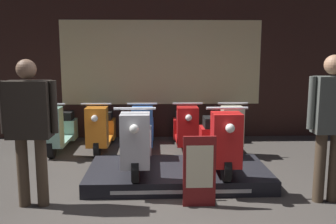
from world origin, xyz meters
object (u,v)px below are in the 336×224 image
object	(u,v)px
price_sign_board	(199,171)
scooter_display_right	(219,142)
scooter_backrow_2	(143,129)
person_left_browsing	(29,120)
person_right_browsing	(331,118)
scooter_backrow_4	(226,128)
scooter_backrow_0	(59,130)
scooter_backrow_3	(185,129)
scooter_display_left	(137,142)
scooter_backrow_1	(101,129)

from	to	relation	value
price_sign_board	scooter_display_right	bearing A→B (deg)	66.44
scooter_backrow_2	price_sign_board	size ratio (longest dim) A/B	1.86
scooter_backrow_2	person_left_browsing	world-z (taller)	person_left_browsing
person_left_browsing	person_right_browsing	distance (m)	3.45
scooter_backrow_2	scooter_backrow_4	xyz separation A→B (m)	(1.53, 0.00, 0.00)
person_left_browsing	price_sign_board	xyz separation A→B (m)	(1.92, -0.09, -0.60)
scooter_backrow_0	scooter_backrow_3	bearing A→B (deg)	0.00
scooter_display_right	price_sign_board	distance (m)	0.92
scooter_display_right	scooter_backrow_4	size ratio (longest dim) A/B	1.00
scooter_display_left	scooter_display_right	size ratio (longest dim) A/B	1.00
scooter_backrow_1	scooter_backrow_4	size ratio (longest dim) A/B	1.00
scooter_backrow_2	person_right_browsing	xyz separation A→B (m)	(2.25, -2.52, 0.65)
price_sign_board	person_left_browsing	bearing A→B (deg)	177.39
scooter_backrow_1	price_sign_board	world-z (taller)	scooter_backrow_1
scooter_display_left	scooter_backrow_1	distance (m)	1.93
scooter_backrow_0	scooter_backrow_1	world-z (taller)	same
scooter_backrow_2	scooter_backrow_3	distance (m)	0.76
person_left_browsing	scooter_backrow_1	bearing A→B (deg)	80.09
scooter_backrow_0	person_left_browsing	xyz separation A→B (m)	(0.32, -2.52, 0.65)
scooter_backrow_4	person_right_browsing	xyz separation A→B (m)	(0.72, -2.52, 0.65)
scooter_backrow_4	price_sign_board	bearing A→B (deg)	-107.26
scooter_display_right	person_left_browsing	world-z (taller)	person_left_browsing
scooter_display_left	scooter_backrow_0	world-z (taller)	scooter_display_left
scooter_display_left	scooter_backrow_0	size ratio (longest dim) A/B	1.00
price_sign_board	scooter_backrow_0	bearing A→B (deg)	130.73
scooter_backrow_2	scooter_backrow_4	bearing A→B (deg)	0.00
scooter_backrow_0	scooter_backrow_1	xyz separation A→B (m)	(0.76, 0.00, 0.00)
scooter_backrow_4	scooter_backrow_0	bearing A→B (deg)	180.00
scooter_display_right	scooter_backrow_1	distance (m)	2.57
scooter_backrow_4	price_sign_board	xyz separation A→B (m)	(-0.81, -2.61, 0.05)
scooter_backrow_0	scooter_backrow_2	xyz separation A→B (m)	(1.53, 0.00, 0.00)
scooter_display_right	scooter_backrow_2	xyz separation A→B (m)	(-1.08, 1.77, -0.19)
scooter_backrow_2	scooter_display_right	bearing A→B (deg)	-58.60
scooter_display_left	person_left_browsing	size ratio (longest dim) A/B	0.91
scooter_backrow_0	scooter_backrow_3	distance (m)	2.29
price_sign_board	scooter_backrow_3	bearing A→B (deg)	88.98
scooter_display_left	scooter_backrow_2	bearing A→B (deg)	89.07
scooter_display_left	person_left_browsing	xyz separation A→B (m)	(-1.18, -0.75, 0.46)
person_right_browsing	scooter_display_left	bearing A→B (deg)	161.81
person_left_browsing	price_sign_board	size ratio (longest dim) A/B	2.04
scooter_display_right	scooter_backrow_0	distance (m)	3.16
person_left_browsing	price_sign_board	distance (m)	2.02
scooter_backrow_1	scooter_backrow_4	world-z (taller)	same
scooter_backrow_1	price_sign_board	size ratio (longest dim) A/B	1.86
scooter_display_left	scooter_backrow_1	size ratio (longest dim) A/B	1.00
scooter_backrow_3	scooter_backrow_4	world-z (taller)	same
scooter_backrow_2	person_left_browsing	size ratio (longest dim) A/B	0.91
scooter_display_right	scooter_backrow_3	bearing A→B (deg)	100.17
scooter_display_left	scooter_display_right	bearing A→B (deg)	0.00
person_right_browsing	price_sign_board	size ratio (longest dim) A/B	2.09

